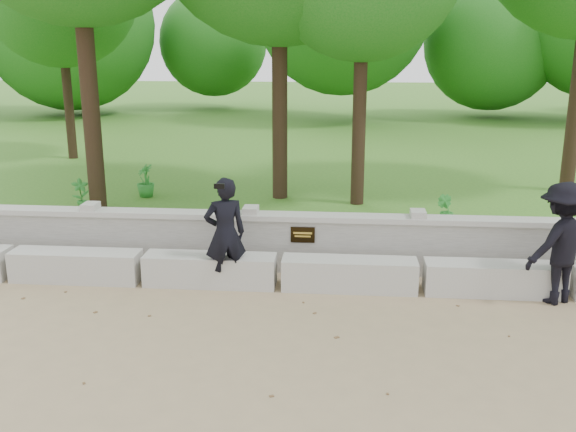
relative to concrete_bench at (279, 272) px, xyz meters
name	(u,v)px	position (x,y,z in m)	size (l,w,h in m)	color
ground	(262,347)	(0.00, -1.90, -0.22)	(80.00, 80.00, 0.00)	#98825D
lawn	(317,146)	(0.00, 12.10, -0.10)	(40.00, 22.00, 0.25)	#396D22
concrete_bench	(279,272)	(0.00, 0.00, 0.00)	(11.90, 0.45, 0.45)	beige
parapet_wall	(284,241)	(0.00, 0.70, 0.24)	(12.50, 0.35, 0.90)	#B8B5AE
man_main	(225,234)	(-0.75, -0.10, 0.58)	(0.69, 0.65, 1.62)	black
visitor_mid	(561,243)	(3.77, -0.20, 0.60)	(1.23, 1.08, 1.65)	black
shrub_a	(81,194)	(-4.17, 3.08, 0.33)	(0.32, 0.22, 0.61)	#2C822D
shrub_b	(445,210)	(2.70, 2.59, 0.30)	(0.30, 0.24, 0.54)	#2C822D
shrub_d	(146,181)	(-3.25, 4.25, 0.37)	(0.38, 0.34, 0.69)	#2C822D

